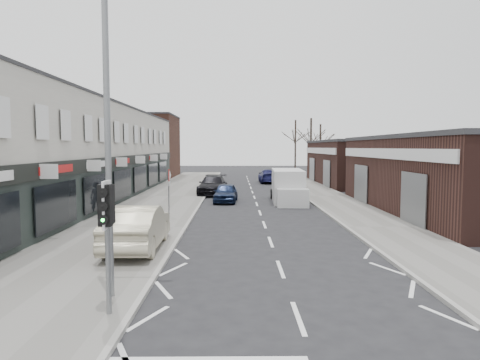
{
  "coord_description": "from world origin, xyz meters",
  "views": [
    {
      "loc": [
        -1.45,
        -11.68,
        3.98
      ],
      "look_at": [
        -1.28,
        6.21,
        2.6
      ],
      "focal_mm": 32.0,
      "sensor_mm": 36.0,
      "label": 1
    }
  ],
  "objects_px": {
    "parked_car_right_b": "(290,182)",
    "parked_car_right_c": "(269,176)",
    "parked_car_left_a": "(226,193)",
    "parked_car_right_a": "(294,187)",
    "parked_car_left_b": "(213,185)",
    "pedestrian": "(102,198)",
    "warning_sign": "(169,179)",
    "street_lamp": "(114,122)",
    "white_van": "(288,187)",
    "sedan_on_pavement": "(137,227)",
    "traffic_light": "(107,216)"
  },
  "relations": [
    {
      "from": "parked_car_left_b",
      "to": "warning_sign",
      "type": "bearing_deg",
      "value": -94.86
    },
    {
      "from": "warning_sign",
      "to": "parked_car_right_a",
      "type": "relative_size",
      "value": 0.66
    },
    {
      "from": "warning_sign",
      "to": "pedestrian",
      "type": "xyz_separation_m",
      "value": [
        -4.04,
        0.93,
        -1.15
      ]
    },
    {
      "from": "pedestrian",
      "to": "parked_car_right_c",
      "type": "xyz_separation_m",
      "value": [
        11.4,
        23.07,
        -0.29
      ]
    },
    {
      "from": "sedan_on_pavement",
      "to": "parked_car_right_c",
      "type": "relative_size",
      "value": 0.97
    },
    {
      "from": "parked_car_right_c",
      "to": "parked_car_right_b",
      "type": "bearing_deg",
      "value": 98.51
    },
    {
      "from": "white_van",
      "to": "sedan_on_pavement",
      "type": "height_order",
      "value": "white_van"
    },
    {
      "from": "parked_car_right_a",
      "to": "parked_car_right_b",
      "type": "relative_size",
      "value": 0.91
    },
    {
      "from": "white_van",
      "to": "parked_car_right_b",
      "type": "xyz_separation_m",
      "value": [
        1.2,
        8.05,
        -0.35
      ]
    },
    {
      "from": "white_van",
      "to": "parked_car_right_c",
      "type": "distance_m",
      "value": 16.94
    },
    {
      "from": "parked_car_left_b",
      "to": "pedestrian",
      "type": "bearing_deg",
      "value": -114.01
    },
    {
      "from": "parked_car_left_b",
      "to": "street_lamp",
      "type": "bearing_deg",
      "value": -89.18
    },
    {
      "from": "parked_car_left_a",
      "to": "parked_car_right_a",
      "type": "distance_m",
      "value": 7.19
    },
    {
      "from": "sedan_on_pavement",
      "to": "street_lamp",
      "type": "bearing_deg",
      "value": 96.35
    },
    {
      "from": "white_van",
      "to": "sedan_on_pavement",
      "type": "distance_m",
      "value": 16.48
    },
    {
      "from": "parked_car_left_b",
      "to": "parked_car_left_a",
      "type": "bearing_deg",
      "value": -73.04
    },
    {
      "from": "traffic_light",
      "to": "parked_car_left_b",
      "type": "distance_m",
      "value": 26.2
    },
    {
      "from": "white_van",
      "to": "parked_car_right_b",
      "type": "relative_size",
      "value": 1.36
    },
    {
      "from": "street_lamp",
      "to": "warning_sign",
      "type": "bearing_deg",
      "value": 92.84
    },
    {
      "from": "sedan_on_pavement",
      "to": "parked_car_right_a",
      "type": "bearing_deg",
      "value": -114.94
    },
    {
      "from": "street_lamp",
      "to": "sedan_on_pavement",
      "type": "bearing_deg",
      "value": 97.41
    },
    {
      "from": "warning_sign",
      "to": "parked_car_right_b",
      "type": "relative_size",
      "value": 0.6
    },
    {
      "from": "street_lamp",
      "to": "pedestrian",
      "type": "bearing_deg",
      "value": 108.8
    },
    {
      "from": "sedan_on_pavement",
      "to": "pedestrian",
      "type": "height_order",
      "value": "pedestrian"
    },
    {
      "from": "traffic_light",
      "to": "pedestrian",
      "type": "height_order",
      "value": "traffic_light"
    },
    {
      "from": "parked_car_right_a",
      "to": "pedestrian",
      "type": "bearing_deg",
      "value": 39.85
    },
    {
      "from": "sedan_on_pavement",
      "to": "parked_car_left_a",
      "type": "distance_m",
      "value": 15.05
    },
    {
      "from": "parked_car_left_a",
      "to": "parked_car_left_b",
      "type": "height_order",
      "value": "parked_car_left_b"
    },
    {
      "from": "warning_sign",
      "to": "parked_car_right_c",
      "type": "relative_size",
      "value": 0.52
    },
    {
      "from": "white_van",
      "to": "parked_car_left_b",
      "type": "distance_m",
      "value": 7.62
    },
    {
      "from": "parked_car_right_b",
      "to": "parked_car_right_c",
      "type": "bearing_deg",
      "value": -78.06
    },
    {
      "from": "parked_car_left_a",
      "to": "parked_car_right_b",
      "type": "relative_size",
      "value": 0.89
    },
    {
      "from": "parked_car_left_a",
      "to": "parked_car_right_b",
      "type": "height_order",
      "value": "parked_car_right_b"
    },
    {
      "from": "parked_car_left_b",
      "to": "parked_car_right_c",
      "type": "height_order",
      "value": "parked_car_left_b"
    },
    {
      "from": "street_lamp",
      "to": "pedestrian",
      "type": "distance_m",
      "value": 14.94
    },
    {
      "from": "white_van",
      "to": "pedestrian",
      "type": "distance_m",
      "value": 13.04
    },
    {
      "from": "parked_car_right_a",
      "to": "parked_car_right_b",
      "type": "xyz_separation_m",
      "value": [
        0.15,
        3.42,
        0.09
      ]
    },
    {
      "from": "parked_car_right_a",
      "to": "parked_car_right_c",
      "type": "xyz_separation_m",
      "value": [
        -1.15,
        12.3,
        0.08
      ]
    },
    {
      "from": "parked_car_right_b",
      "to": "parked_car_right_c",
      "type": "xyz_separation_m",
      "value": [
        -1.3,
        8.88,
        -0.01
      ]
    },
    {
      "from": "white_van",
      "to": "parked_car_right_a",
      "type": "height_order",
      "value": "white_van"
    },
    {
      "from": "parked_car_right_b",
      "to": "parked_car_right_c",
      "type": "distance_m",
      "value": 8.97
    },
    {
      "from": "traffic_light",
      "to": "parked_car_left_a",
      "type": "xyz_separation_m",
      "value": [
        2.2,
        21.15,
        -1.74
      ]
    },
    {
      "from": "street_lamp",
      "to": "parked_car_left_b",
      "type": "height_order",
      "value": "street_lamp"
    },
    {
      "from": "pedestrian",
      "to": "parked_car_left_a",
      "type": "relative_size",
      "value": 0.47
    },
    {
      "from": "street_lamp",
      "to": "parked_car_right_c",
      "type": "height_order",
      "value": "street_lamp"
    },
    {
      "from": "warning_sign",
      "to": "sedan_on_pavement",
      "type": "height_order",
      "value": "warning_sign"
    },
    {
      "from": "warning_sign",
      "to": "parked_car_left_b",
      "type": "height_order",
      "value": "warning_sign"
    },
    {
      "from": "warning_sign",
      "to": "parked_car_left_a",
      "type": "height_order",
      "value": "warning_sign"
    },
    {
      "from": "traffic_light",
      "to": "parked_car_right_a",
      "type": "relative_size",
      "value": 0.76
    },
    {
      "from": "white_van",
      "to": "parked_car_right_c",
      "type": "bearing_deg",
      "value": 93.15
    }
  ]
}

